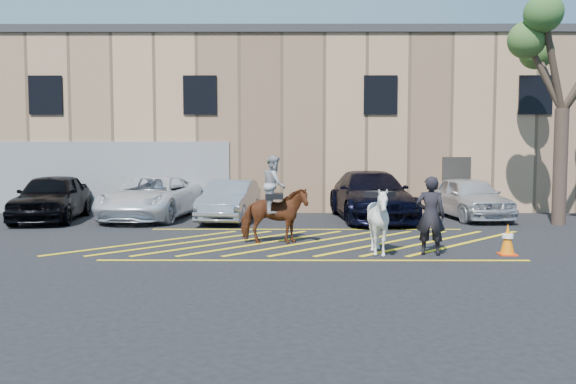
{
  "coord_description": "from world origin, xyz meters",
  "views": [
    {
      "loc": [
        -0.5,
        -14.97,
        2.36
      ],
      "look_at": [
        -0.56,
        0.2,
        1.3
      ],
      "focal_mm": 35.0,
      "sensor_mm": 36.0,
      "label": 1
    }
  ],
  "objects_px": {
    "tree": "(564,49)",
    "car_silver_sedan": "(230,201)",
    "car_black_suv": "(52,197)",
    "saddled_white": "(379,221)",
    "traffic_cone": "(508,239)",
    "car_white_pickup": "(152,197)",
    "handler": "(431,216)",
    "car_blue_suv": "(371,195)",
    "car_white_suv": "(469,198)",
    "mounted_bay": "(274,208)"
  },
  "relations": [
    {
      "from": "car_black_suv",
      "to": "car_white_suv",
      "type": "relative_size",
      "value": 1.08
    },
    {
      "from": "mounted_bay",
      "to": "car_white_suv",
      "type": "bearing_deg",
      "value": 39.22
    },
    {
      "from": "car_blue_suv",
      "to": "car_white_pickup",
      "type": "bearing_deg",
      "value": 175.35
    },
    {
      "from": "car_white_pickup",
      "to": "traffic_cone",
      "type": "xyz_separation_m",
      "value": [
        9.97,
        -7.1,
        -0.4
      ]
    },
    {
      "from": "tree",
      "to": "car_black_suv",
      "type": "bearing_deg",
      "value": 176.47
    },
    {
      "from": "saddled_white",
      "to": "traffic_cone",
      "type": "distance_m",
      "value": 3.01
    },
    {
      "from": "saddled_white",
      "to": "traffic_cone",
      "type": "height_order",
      "value": "saddled_white"
    },
    {
      "from": "car_black_suv",
      "to": "saddled_white",
      "type": "xyz_separation_m",
      "value": [
        10.37,
        -6.58,
        -0.03
      ]
    },
    {
      "from": "traffic_cone",
      "to": "tree",
      "type": "xyz_separation_m",
      "value": [
        3.8,
        5.52,
        5.33
      ]
    },
    {
      "from": "saddled_white",
      "to": "traffic_cone",
      "type": "bearing_deg",
      "value": 0.13
    },
    {
      "from": "car_silver_sedan",
      "to": "car_blue_suv",
      "type": "xyz_separation_m",
      "value": [
        4.94,
        0.44,
        0.15
      ]
    },
    {
      "from": "mounted_bay",
      "to": "handler",
      "type": "bearing_deg",
      "value": -23.64
    },
    {
      "from": "car_black_suv",
      "to": "traffic_cone",
      "type": "bearing_deg",
      "value": -34.02
    },
    {
      "from": "car_black_suv",
      "to": "tree",
      "type": "bearing_deg",
      "value": -11.33
    },
    {
      "from": "car_black_suv",
      "to": "mounted_bay",
      "type": "relative_size",
      "value": 2.11
    },
    {
      "from": "car_black_suv",
      "to": "traffic_cone",
      "type": "xyz_separation_m",
      "value": [
        13.35,
        -6.58,
        -0.46
      ]
    },
    {
      "from": "tree",
      "to": "car_silver_sedan",
      "type": "bearing_deg",
      "value": 174.9
    },
    {
      "from": "mounted_bay",
      "to": "car_silver_sedan",
      "type": "bearing_deg",
      "value": 108.87
    },
    {
      "from": "car_white_pickup",
      "to": "car_silver_sedan",
      "type": "distance_m",
      "value": 2.91
    },
    {
      "from": "mounted_bay",
      "to": "car_blue_suv",
      "type": "bearing_deg",
      "value": 58.51
    },
    {
      "from": "mounted_bay",
      "to": "saddled_white",
      "type": "bearing_deg",
      "value": -32.96
    },
    {
      "from": "car_black_suv",
      "to": "car_white_pickup",
      "type": "distance_m",
      "value": 3.42
    },
    {
      "from": "car_silver_sedan",
      "to": "saddled_white",
      "type": "relative_size",
      "value": 2.22
    },
    {
      "from": "car_white_pickup",
      "to": "handler",
      "type": "relative_size",
      "value": 3.02
    },
    {
      "from": "car_silver_sedan",
      "to": "handler",
      "type": "bearing_deg",
      "value": -44.49
    },
    {
      "from": "car_silver_sedan",
      "to": "mounted_bay",
      "type": "height_order",
      "value": "mounted_bay"
    },
    {
      "from": "car_black_suv",
      "to": "saddled_white",
      "type": "height_order",
      "value": "car_black_suv"
    },
    {
      "from": "handler",
      "to": "traffic_cone",
      "type": "xyz_separation_m",
      "value": [
        1.79,
        0.0,
        -0.55
      ]
    },
    {
      "from": "car_black_suv",
      "to": "car_white_suv",
      "type": "height_order",
      "value": "car_black_suv"
    },
    {
      "from": "car_white_suv",
      "to": "tree",
      "type": "bearing_deg",
      "value": -40.45
    },
    {
      "from": "car_black_suv",
      "to": "car_white_suv",
      "type": "distance_m",
      "value": 14.76
    },
    {
      "from": "car_white_pickup",
      "to": "handler",
      "type": "xyz_separation_m",
      "value": [
        8.17,
        -7.1,
        0.15
      ]
    },
    {
      "from": "car_silver_sedan",
      "to": "traffic_cone",
      "type": "distance_m",
      "value": 9.64
    },
    {
      "from": "car_white_pickup",
      "to": "car_silver_sedan",
      "type": "relative_size",
      "value": 1.3
    },
    {
      "from": "car_silver_sedan",
      "to": "handler",
      "type": "relative_size",
      "value": 2.33
    },
    {
      "from": "car_black_suv",
      "to": "tree",
      "type": "height_order",
      "value": "tree"
    },
    {
      "from": "car_black_suv",
      "to": "traffic_cone",
      "type": "height_order",
      "value": "car_black_suv"
    },
    {
      "from": "car_black_suv",
      "to": "car_white_suv",
      "type": "xyz_separation_m",
      "value": [
        14.74,
        0.61,
        -0.06
      ]
    },
    {
      "from": "saddled_white",
      "to": "car_silver_sedan",
      "type": "bearing_deg",
      "value": 122.53
    },
    {
      "from": "car_white_suv",
      "to": "traffic_cone",
      "type": "height_order",
      "value": "car_white_suv"
    },
    {
      "from": "traffic_cone",
      "to": "handler",
      "type": "bearing_deg",
      "value": -179.85
    },
    {
      "from": "mounted_bay",
      "to": "saddled_white",
      "type": "height_order",
      "value": "mounted_bay"
    },
    {
      "from": "car_black_suv",
      "to": "saddled_white",
      "type": "distance_m",
      "value": 12.28
    },
    {
      "from": "car_white_pickup",
      "to": "car_silver_sedan",
      "type": "bearing_deg",
      "value": -4.9
    },
    {
      "from": "mounted_bay",
      "to": "tree",
      "type": "xyz_separation_m",
      "value": [
        9.25,
        3.92,
        4.77
      ]
    },
    {
      "from": "handler",
      "to": "car_white_suv",
      "type": "bearing_deg",
      "value": -97.93
    },
    {
      "from": "car_blue_suv",
      "to": "handler",
      "type": "height_order",
      "value": "handler"
    },
    {
      "from": "car_white_pickup",
      "to": "mounted_bay",
      "type": "bearing_deg",
      "value": -43.53
    },
    {
      "from": "car_white_pickup",
      "to": "car_white_suv",
      "type": "xyz_separation_m",
      "value": [
        11.36,
        0.09,
        -0.01
      ]
    },
    {
      "from": "car_black_suv",
      "to": "handler",
      "type": "height_order",
      "value": "handler"
    }
  ]
}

